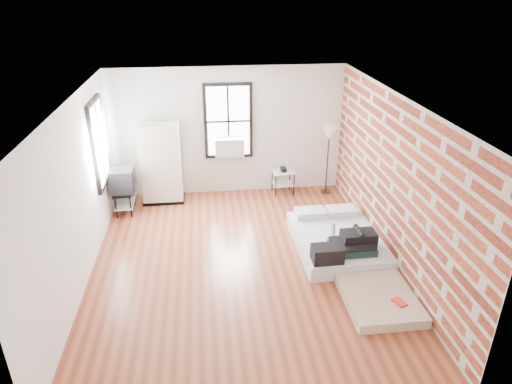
{
  "coord_description": "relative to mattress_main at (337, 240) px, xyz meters",
  "views": [
    {
      "loc": [
        -0.52,
        -6.49,
        4.41
      ],
      "look_at": [
        0.28,
        0.3,
        1.2
      ],
      "focal_mm": 32.0,
      "sensor_mm": 36.0,
      "label": 1
    }
  ],
  "objects": [
    {
      "name": "ground",
      "position": [
        -1.75,
        -0.31,
        -0.17
      ],
      "size": [
        6.0,
        6.0,
        0.0
      ],
      "primitive_type": "plane",
      "color": "maroon",
      "rests_on": "ground"
    },
    {
      "name": "room_shell",
      "position": [
        -1.51,
        0.06,
        1.56
      ],
      "size": [
        5.02,
        6.02,
        2.8
      ],
      "color": "silver",
      "rests_on": "ground"
    },
    {
      "name": "mattress_main",
      "position": [
        0.0,
        0.0,
        0.0
      ],
      "size": [
        1.48,
        1.99,
        0.63
      ],
      "rotation": [
        0.0,
        0.0,
        0.02
      ],
      "color": "white",
      "rests_on": "ground"
    },
    {
      "name": "mattress_bare",
      "position": [
        0.18,
        -1.05,
        -0.05
      ],
      "size": [
        1.03,
        1.96,
        0.42
      ],
      "rotation": [
        0.0,
        0.0,
        0.0
      ],
      "color": "#C2B18C",
      "rests_on": "ground"
    },
    {
      "name": "wardrobe",
      "position": [
        -3.21,
        2.34,
        0.69
      ],
      "size": [
        0.87,
        0.5,
        1.73
      ],
      "rotation": [
        0.0,
        0.0,
        -0.0
      ],
      "color": "black",
      "rests_on": "ground"
    },
    {
      "name": "side_table",
      "position": [
        -0.57,
        2.41,
        0.25
      ],
      "size": [
        0.51,
        0.43,
        0.63
      ],
      "rotation": [
        0.0,
        0.0,
        0.11
      ],
      "color": "black",
      "rests_on": "ground"
    },
    {
      "name": "floor_lamp",
      "position": [
        0.4,
        2.34,
        1.15
      ],
      "size": [
        0.33,
        0.33,
        1.55
      ],
      "color": "black",
      "rests_on": "ground"
    },
    {
      "name": "tv_stand",
      "position": [
        -3.96,
        1.92,
        0.51
      ],
      "size": [
        0.49,
        0.69,
        0.96
      ],
      "rotation": [
        0.0,
        0.0,
        0.02
      ],
      "color": "black",
      "rests_on": "ground"
    }
  ]
}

